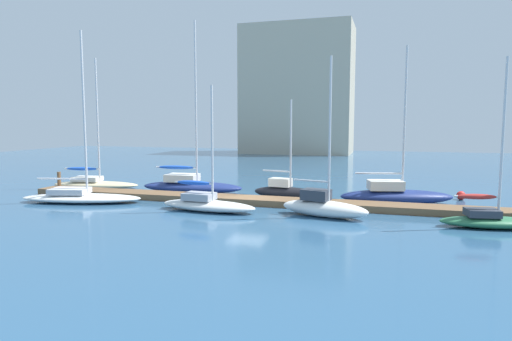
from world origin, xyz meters
The scene contains 13 objects.
ground_plane centered at (0.00, 0.00, 0.00)m, with size 120.00×120.00×0.00m, color #2D567A.
dock_pier centered at (0.00, 0.00, 0.21)m, with size 32.42×1.98×0.43m, color brown.
dock_piling_near_end centered at (-15.81, 0.84, 0.76)m, with size 0.28×0.28×1.52m, color brown.
sailboat_0 centered at (-14.16, 2.97, 0.48)m, with size 7.44×3.32×10.50m.
sailboat_1 centered at (-10.91, -2.89, 0.46)m, with size 8.41×4.18×11.32m.
sailboat_2 centered at (-5.58, 3.12, 0.62)m, with size 8.08×3.10×12.87m.
sailboat_3 centered at (-1.58, -3.14, 0.49)m, with size 6.26×2.30×7.57m.
sailboat_4 centered at (2.13, 2.27, 0.59)m, with size 5.19×2.13×6.93m.
sailboat_5 centered at (5.45, -2.74, 0.63)m, with size 5.38×2.76×9.00m.
sailboat_6 centered at (9.41, 2.69, 0.63)m, with size 7.65×3.80×10.27m.
sailboat_7 centered at (14.04, -2.97, 0.49)m, with size 5.39×2.44×8.60m.
mooring_buoy_red centered at (13.83, 5.59, 0.31)m, with size 0.61×0.61×0.61m, color red.
harbor_building_distant centered at (-6.79, 49.78, 10.98)m, with size 18.84×10.21×21.96m, color #BCB299.
Camera 1 is at (8.98, -27.72, 5.34)m, focal length 31.13 mm.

